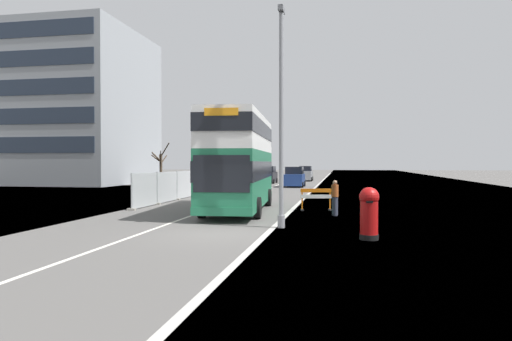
# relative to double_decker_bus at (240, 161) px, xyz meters

# --- Properties ---
(ground) EXTENTS (140.00, 280.00, 0.10)m
(ground) POSITION_rel_double_decker_bus_xyz_m (1.48, -7.42, -2.71)
(ground) COLOR #565451
(double_decker_bus) EXTENTS (3.46, 10.87, 5.01)m
(double_decker_bus) POSITION_rel_double_decker_bus_xyz_m (0.00, 0.00, 0.00)
(double_decker_bus) COLOR #1E6B47
(double_decker_bus) RESTS_ON ground
(lamppost_foreground) EXTENTS (0.29, 0.70, 8.67)m
(lamppost_foreground) POSITION_rel_double_decker_bus_xyz_m (2.99, -5.78, 1.43)
(lamppost_foreground) COLOR gray
(lamppost_foreground) RESTS_ON ground
(red_pillar_postbox) EXTENTS (0.66, 0.66, 1.76)m
(red_pillar_postbox) POSITION_rel_double_decker_bus_xyz_m (6.23, -7.92, -1.70)
(red_pillar_postbox) COLOR black
(red_pillar_postbox) RESTS_ON ground
(roadworks_barrier) EXTENTS (1.69, 0.75, 1.18)m
(roadworks_barrier) POSITION_rel_double_decker_bus_xyz_m (3.98, 0.95, -1.92)
(roadworks_barrier) COLOR orange
(roadworks_barrier) RESTS_ON ground
(construction_site_fence) EXTENTS (0.44, 13.80, 2.02)m
(construction_site_fence) POSITION_rel_double_decker_bus_xyz_m (-5.75, 5.89, -1.70)
(construction_site_fence) COLOR #A8AAAD
(construction_site_fence) RESTS_ON ground
(car_oncoming_near) EXTENTS (1.92, 3.84, 2.28)m
(car_oncoming_near) POSITION_rel_double_decker_bus_xyz_m (-3.04, 15.99, -1.60)
(car_oncoming_near) COLOR black
(car_oncoming_near) RESTS_ON ground
(car_receding_mid) EXTENTS (2.08, 4.21, 2.12)m
(car_receding_mid) POSITION_rel_double_decker_bus_xyz_m (0.45, 24.06, -1.67)
(car_receding_mid) COLOR navy
(car_receding_mid) RESTS_ON ground
(car_receding_far) EXTENTS (2.04, 4.27, 2.11)m
(car_receding_far) POSITION_rel_double_decker_bus_xyz_m (-3.67, 31.91, -1.67)
(car_receding_far) COLOR black
(car_receding_far) RESTS_ON ground
(car_far_side) EXTENTS (1.94, 4.55, 2.08)m
(car_far_side) POSITION_rel_double_decker_bus_xyz_m (0.39, 39.62, -1.68)
(car_far_side) COLOR gray
(car_far_side) RESTS_ON ground
(bare_tree_far_verge_near) EXTENTS (2.18, 2.74, 4.64)m
(bare_tree_far_verge_near) POSITION_rel_double_decker_bus_xyz_m (-13.30, 21.24, -0.51)
(bare_tree_far_verge_near) COLOR #4C3D2D
(bare_tree_far_verge_near) RESTS_ON ground
(pedestrian_at_kerb) EXTENTS (0.34, 0.34, 1.72)m
(pedestrian_at_kerb) POSITION_rel_double_decker_bus_xyz_m (5.01, -1.17, -1.80)
(pedestrian_at_kerb) COLOR #2D3342
(pedestrian_at_kerb) RESTS_ON ground
(backdrop_office_block) EXTENTS (23.37, 16.05, 18.34)m
(backdrop_office_block) POSITION_rel_double_decker_bus_xyz_m (-30.69, 27.27, 6.51)
(backdrop_office_block) COLOR gray
(backdrop_office_block) RESTS_ON ground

